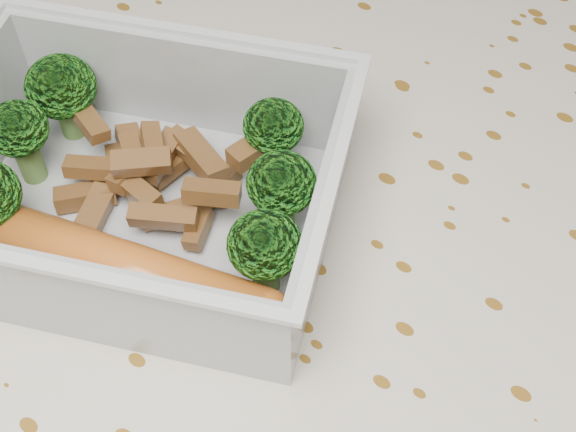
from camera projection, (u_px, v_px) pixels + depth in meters
The scene contains 6 objects.
dining_table at pixel (277, 321), 0.48m from camera, with size 1.40×0.90×0.75m.
tablecloth at pixel (276, 276), 0.43m from camera, with size 1.46×0.96×0.19m.
lunch_container at pixel (141, 195), 0.39m from camera, with size 0.24×0.22×0.07m.
broccoli_florets at pixel (136, 161), 0.38m from camera, with size 0.18×0.15×0.05m.
meat_pile at pixel (155, 172), 0.40m from camera, with size 0.11×0.10×0.03m.
sausage at pixel (121, 269), 0.37m from camera, with size 0.16×0.07×0.03m.
Camera 1 is at (0.14, -0.18, 1.09)m, focal length 50.00 mm.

